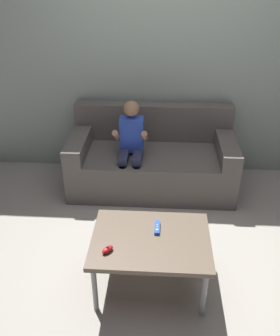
{
  "coord_description": "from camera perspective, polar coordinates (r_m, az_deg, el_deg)",
  "views": [
    {
      "loc": [
        -0.04,
        -2.18,
        2.13
      ],
      "look_at": [
        -0.2,
        0.47,
        0.59
      ],
      "focal_mm": 38.86,
      "sensor_mm": 36.0,
      "label": 1
    }
  ],
  "objects": [
    {
      "name": "wall_back",
      "position": [
        3.83,
        4.18,
        16.82
      ],
      "size": [
        5.01,
        0.05,
        2.5
      ],
      "primitive_type": "cube",
      "color": "gray",
      "rests_on": "ground"
    },
    {
      "name": "coffee_table",
      "position": [
        2.6,
        1.7,
        -11.65
      ],
      "size": [
        0.83,
        0.62,
        0.43
      ],
      "color": "brown",
      "rests_on": "ground"
    },
    {
      "name": "person_seated_on_couch",
      "position": [
        3.54,
        -1.41,
        3.68
      ],
      "size": [
        0.32,
        0.4,
        0.96
      ],
      "color": "#282D47",
      "rests_on": "ground"
    },
    {
      "name": "nunchuk_red",
      "position": [
        2.47,
        -5.11,
        -12.61
      ],
      "size": [
        0.09,
        0.1,
        0.05
      ],
      "color": "red",
      "rests_on": "coffee_table"
    },
    {
      "name": "game_remote_blue_near_edge",
      "position": [
        2.65,
        2.72,
        -9.34
      ],
      "size": [
        0.04,
        0.14,
        0.03
      ],
      "color": "blue",
      "rests_on": "coffee_table"
    },
    {
      "name": "couch",
      "position": [
        3.81,
        1.9,
        1.2
      ],
      "size": [
        1.67,
        0.8,
        0.8
      ],
      "color": "#56514C",
      "rests_on": "ground"
    },
    {
      "name": "ground_plane",
      "position": [
        3.04,
        3.33,
        -14.27
      ],
      "size": [
        10.03,
        10.03,
        0.0
      ],
      "primitive_type": "plane",
      "color": "#9E998E"
    }
  ]
}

